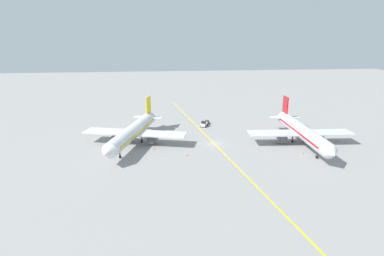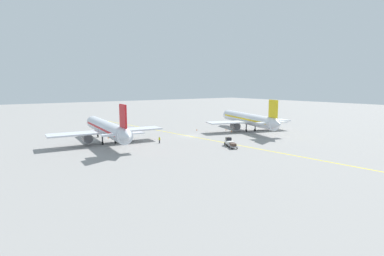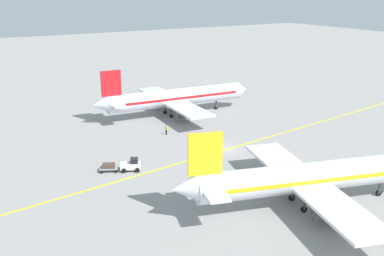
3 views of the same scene
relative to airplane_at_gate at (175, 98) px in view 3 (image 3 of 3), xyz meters
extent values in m
plane|color=gray|center=(23.03, -3.10, -3.71)|extent=(400.00, 400.00, 0.00)
cube|color=yellow|center=(23.03, -3.10, -3.71)|extent=(15.96, 119.04, 0.01)
cylinder|color=silver|center=(0.03, 0.44, 0.09)|extent=(5.90, 30.19, 3.60)
cone|color=silver|center=(1.28, 16.59, 0.09)|extent=(3.59, 2.66, 3.42)
cone|color=silver|center=(-1.24, -16.01, 0.39)|extent=(3.28, 3.23, 3.06)
cube|color=red|center=(0.03, 0.44, 0.24)|extent=(5.71, 27.20, 0.50)
cube|color=silver|center=(-0.04, -0.56, -0.63)|extent=(28.32, 7.34, 0.36)
cylinder|color=#4C4C51|center=(-5.03, -0.17, -1.88)|extent=(2.44, 3.36, 2.20)
cylinder|color=#4C4C51|center=(4.94, -0.94, -1.88)|extent=(2.44, 3.36, 2.20)
cube|color=red|center=(-1.05, -13.52, 4.39)|extent=(0.67, 4.02, 5.00)
cube|color=silver|center=(-1.01, -13.02, 0.49)|extent=(9.16, 3.09, 0.24)
cylinder|color=#4C4C51|center=(0.77, 10.01, -2.31)|extent=(0.36, 0.36, 2.00)
cylinder|color=black|center=(0.77, 10.01, -3.31)|extent=(0.34, 0.82, 0.80)
cylinder|color=#4C4C51|center=(-1.72, -1.43, -2.31)|extent=(0.36, 0.36, 2.00)
cylinder|color=black|center=(-1.72, -1.43, -3.31)|extent=(0.34, 0.82, 0.80)
cylinder|color=#4C4C51|center=(1.47, -1.68, -2.31)|extent=(0.36, 0.36, 2.00)
cylinder|color=black|center=(1.47, -1.68, -3.31)|extent=(0.34, 0.82, 0.80)
cylinder|color=silver|center=(44.77, -5.17, 0.09)|extent=(11.89, 29.80, 3.60)
cone|color=silver|center=(40.12, -21.01, 0.39)|extent=(3.78, 3.74, 3.06)
cube|color=yellow|center=(44.77, -5.17, 0.24)|extent=(11.09, 26.93, 0.50)
cube|color=silver|center=(44.48, -6.13, -0.63)|extent=(28.33, 12.87, 0.36)
cylinder|color=#4C4C51|center=(39.69, -4.73, -1.88)|extent=(3.01, 3.69, 2.20)
cylinder|color=#4C4C51|center=(49.28, -7.54, -1.88)|extent=(3.01, 3.69, 2.20)
cube|color=yellow|center=(40.83, -18.61, 4.39)|extent=(1.47, 3.94, 5.00)
cube|color=silver|center=(40.97, -18.13, 0.49)|extent=(9.31, 4.83, 0.24)
cylinder|color=#4C4C51|center=(47.47, 4.04, -2.31)|extent=(0.36, 0.36, 2.00)
cylinder|color=black|center=(47.47, 4.04, -3.31)|extent=(0.49, 0.85, 0.80)
cylinder|color=#4C4C51|center=(42.67, -6.64, -2.31)|extent=(0.36, 0.36, 2.00)
cylinder|color=black|center=(42.67, -6.64, -3.31)|extent=(0.49, 0.85, 0.80)
cylinder|color=#4C4C51|center=(45.74, -7.54, -2.31)|extent=(0.36, 0.36, 2.00)
cylinder|color=black|center=(45.74, -7.54, -3.31)|extent=(0.49, 0.85, 0.80)
cube|color=white|center=(23.12, -20.26, -2.91)|extent=(2.64, 3.35, 0.90)
cube|color=black|center=(23.35, -19.77, -2.11)|extent=(1.62, 1.54, 0.70)
sphere|color=orange|center=(23.35, -19.77, -1.68)|extent=(0.16, 0.16, 0.16)
cylinder|color=black|center=(22.86, -19.06, -3.36)|extent=(0.53, 0.74, 0.70)
cylinder|color=black|center=(24.21, -19.70, -3.36)|extent=(0.53, 0.74, 0.70)
cylinder|color=black|center=(22.02, -20.82, -3.36)|extent=(0.53, 0.74, 0.70)
cylinder|color=black|center=(23.38, -21.46, -3.36)|extent=(0.53, 0.74, 0.70)
cube|color=gray|center=(21.75, -23.15, -3.17)|extent=(2.38, 2.95, 0.20)
cube|color=#4C382D|center=(21.75, -23.15, -2.77)|extent=(1.79, 2.12, 0.60)
cylinder|color=black|center=(21.62, -21.94, -3.49)|extent=(0.32, 0.46, 0.44)
cylinder|color=black|center=(22.76, -22.48, -3.49)|extent=(0.32, 0.46, 0.44)
cylinder|color=black|center=(20.73, -23.82, -3.49)|extent=(0.32, 0.46, 0.44)
cylinder|color=black|center=(21.87, -24.36, -3.49)|extent=(0.32, 0.46, 0.44)
cylinder|color=#23232D|center=(10.67, -7.81, -3.28)|extent=(0.16, 0.16, 0.85)
cylinder|color=#23232D|center=(10.86, -7.75, -3.28)|extent=(0.16, 0.16, 0.85)
cube|color=#CCD819|center=(10.77, -7.78, -2.56)|extent=(0.41, 0.32, 0.60)
cylinder|color=#CCD819|center=(10.54, -7.86, -2.56)|extent=(0.10, 0.10, 0.55)
cylinder|color=#CCD819|center=(11.00, -7.71, -2.56)|extent=(0.10, 0.10, 0.55)
sphere|color=#9E7051|center=(10.77, -7.78, -2.14)|extent=(0.22, 0.22, 0.22)
cone|color=orange|center=(39.28, -0.83, -3.43)|extent=(0.32, 0.32, 0.55)
cone|color=orange|center=(2.64, 6.89, -3.43)|extent=(0.32, 0.32, 0.55)
cone|color=orange|center=(38.49, -4.39, -3.43)|extent=(0.32, 0.32, 0.55)
cone|color=orange|center=(31.35, 4.50, -3.43)|extent=(0.32, 0.32, 0.55)
camera|label=1|loc=(38.50, 72.41, 23.44)|focal=28.00mm
camera|label=2|loc=(-25.28, -73.59, 10.81)|focal=28.00mm
camera|label=3|loc=(80.44, -44.17, 22.34)|focal=42.00mm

